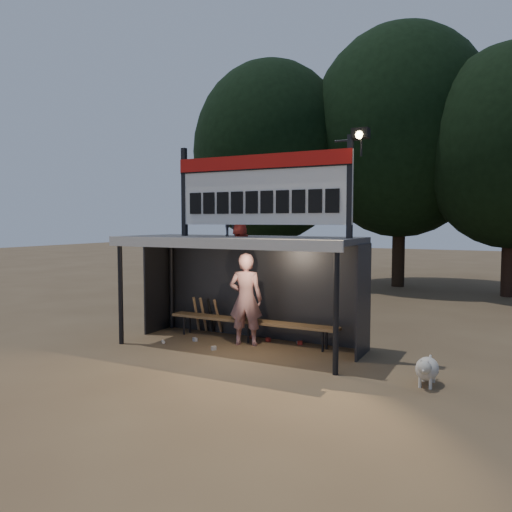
{
  "coord_description": "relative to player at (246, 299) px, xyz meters",
  "views": [
    {
      "loc": [
        5.01,
        -9.02,
        2.64
      ],
      "look_at": [
        0.2,
        0.4,
        1.9
      ],
      "focal_mm": 35.0,
      "sensor_mm": 36.0,
      "label": 1
    }
  ],
  "objects": [
    {
      "name": "ground",
      "position": [
        -0.04,
        -0.24,
        -0.99
      ],
      "size": [
        80.0,
        80.0,
        0.0
      ],
      "primitive_type": "plane",
      "color": "brown",
      "rests_on": "ground"
    },
    {
      "name": "player",
      "position": [
        0.0,
        0.0,
        0.0
      ],
      "size": [
        0.82,
        0.64,
        1.97
      ],
      "primitive_type": "imported",
      "rotation": [
        0.0,
        0.0,
        3.41
      ],
      "color": "silver",
      "rests_on": "ground"
    },
    {
      "name": "child_a",
      "position": [
        -0.37,
        0.02,
        1.83
      ],
      "size": [
        0.48,
        0.38,
        0.99
      ],
      "primitive_type": "imported",
      "rotation": [
        0.0,
        0.0,
        3.13
      ],
      "color": "gray",
      "rests_on": "dugout_shelter"
    },
    {
      "name": "child_b",
      "position": [
        -0.04,
        -0.15,
        1.8
      ],
      "size": [
        0.54,
        0.48,
        0.93
      ],
      "primitive_type": "imported",
      "rotation": [
        0.0,
        0.0,
        2.63
      ],
      "color": "#A32519",
      "rests_on": "dugout_shelter"
    },
    {
      "name": "dugout_shelter",
      "position": [
        -0.04,
        0.0,
        0.86
      ],
      "size": [
        5.1,
        2.08,
        2.32
      ],
      "color": "#3C3C3E",
      "rests_on": "ground"
    },
    {
      "name": "scoreboard_assembly",
      "position": [
        0.52,
        -0.25,
        2.34
      ],
      "size": [
        4.1,
        0.27,
        1.99
      ],
      "color": "black",
      "rests_on": "dugout_shelter"
    },
    {
      "name": "bench",
      "position": [
        -0.04,
        0.31,
        -0.55
      ],
      "size": [
        4.0,
        0.35,
        0.48
      ],
      "color": "olive",
      "rests_on": "ground"
    },
    {
      "name": "tree_left",
      "position": [
        -4.04,
        9.76,
        4.53
      ],
      "size": [
        6.46,
        6.46,
        9.27
      ],
      "color": "black",
      "rests_on": "ground"
    },
    {
      "name": "tree_mid",
      "position": [
        0.96,
        11.26,
        5.18
      ],
      "size": [
        7.22,
        7.22,
        10.36
      ],
      "color": "black",
      "rests_on": "ground"
    },
    {
      "name": "dog",
      "position": [
        3.85,
        -1.03,
        -0.71
      ],
      "size": [
        0.36,
        0.81,
        0.49
      ],
      "color": "beige",
      "rests_on": "ground"
    },
    {
      "name": "bats",
      "position": [
        -1.35,
        0.58,
        -0.56
      ],
      "size": [
        0.67,
        0.35,
        0.84
      ],
      "color": "#997047",
      "rests_on": "ground"
    },
    {
      "name": "litter",
      "position": [
        -0.13,
        0.06,
        -0.95
      ],
      "size": [
        2.8,
        1.42,
        0.08
      ],
      "color": "#B2271E",
      "rests_on": "ground"
    }
  ]
}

